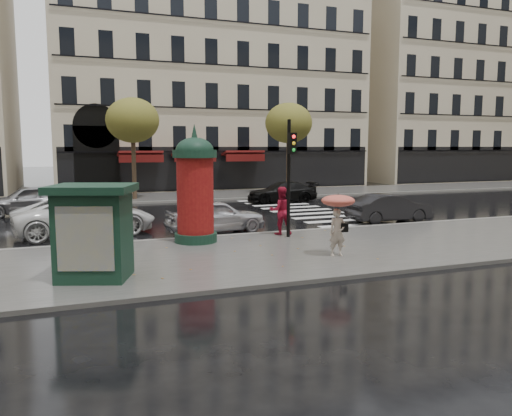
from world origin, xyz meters
name	(u,v)px	position (x,y,z in m)	size (l,w,h in m)	color
ground	(265,253)	(0.00, 0.00, 0.00)	(160.00, 160.00, 0.00)	black
near_sidewalk	(270,254)	(0.00, -0.50, 0.06)	(90.00, 7.00, 0.12)	#474744
far_sidewalk	(163,197)	(0.00, 19.00, 0.06)	(90.00, 6.00, 0.12)	#474744
near_kerb	(236,236)	(0.00, 3.00, 0.07)	(90.00, 0.25, 0.14)	slate
far_kerb	(171,201)	(0.00, 16.00, 0.07)	(90.00, 0.25, 0.14)	slate
zebra_crossing	(301,210)	(6.00, 9.60, 0.01)	(3.60, 11.75, 0.01)	silver
bldg_far_corner	(204,60)	(6.00, 30.00, 11.31)	(26.00, 14.00, 22.90)	#B7A88C
bldg_far_right	(450,76)	(34.00, 30.00, 11.31)	(24.00, 14.00, 22.90)	#B7A88C
tree_far_left	(133,121)	(-2.00, 18.00, 5.17)	(3.40, 3.40, 6.64)	#38281C
tree_far_right	(289,123)	(9.00, 18.00, 5.17)	(3.40, 3.40, 6.64)	#38281C
woman_umbrella	(338,214)	(1.73, -1.78, 1.43)	(1.03, 1.03, 1.98)	#BBAA9A
woman_red	(281,211)	(1.63, 2.40, 1.05)	(0.90, 0.70, 1.86)	#AB152F
man_burgundy	(199,215)	(-1.61, 2.40, 1.05)	(0.91, 0.59, 1.86)	#4F0F1C
morris_column	(195,186)	(-1.83, 2.09, 2.13)	(1.56, 1.56, 4.20)	#123022
traffic_light	(290,166)	(1.68, 1.71, 2.78)	(0.29, 0.42, 4.40)	black
newsstand	(94,231)	(-5.49, -1.92, 1.37)	(2.47, 2.28, 2.43)	#123022
car_silver	(216,216)	(-0.44, 4.35, 0.69)	(1.64, 4.08, 1.39)	silver
car_darkgrey	(390,208)	(7.95, 4.20, 0.66)	(1.40, 4.02, 1.33)	black
car_white	(86,216)	(-5.46, 5.68, 0.76)	(2.51, 5.45, 1.52)	white
car_black	(282,192)	(6.66, 13.75, 0.65)	(1.81, 4.46, 1.29)	black
car_far_silver	(30,200)	(-7.94, 12.87, 0.79)	(1.86, 4.63, 1.58)	#99999D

